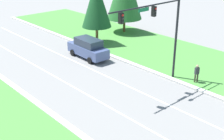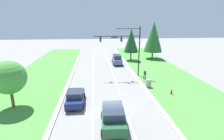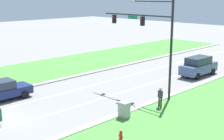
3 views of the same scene
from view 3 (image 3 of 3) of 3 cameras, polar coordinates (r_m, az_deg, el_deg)
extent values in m
cube|color=white|center=(22.35, -19.74, -10.26)|extent=(0.14, 81.00, 0.01)
cylinder|color=black|center=(26.05, 10.74, 3.48)|extent=(0.20, 0.20, 8.55)
cylinder|color=black|center=(28.09, 4.40, 10.01)|extent=(7.74, 0.12, 0.12)
cube|color=#147042|center=(28.36, 3.79, 9.61)|extent=(1.10, 0.04, 0.28)
cylinder|color=black|center=(26.94, 7.31, 12.34)|extent=(4.26, 0.09, 0.09)
ellipsoid|color=gray|center=(28.30, 3.84, 12.37)|extent=(0.56, 0.28, 0.20)
cube|color=black|center=(27.63, 5.61, 8.89)|extent=(0.28, 0.32, 0.80)
sphere|color=red|center=(27.48, 5.39, 9.35)|extent=(0.16, 0.16, 0.16)
sphere|color=#2D2D2D|center=(27.50, 5.38, 8.87)|extent=(0.16, 0.16, 0.16)
sphere|color=#2D2D2D|center=(27.52, 5.37, 8.39)|extent=(0.16, 0.16, 0.16)
cube|color=black|center=(29.97, 0.42, 9.31)|extent=(0.28, 0.32, 0.80)
sphere|color=red|center=(29.83, 0.19, 9.74)|extent=(0.16, 0.16, 0.16)
sphere|color=#2D2D2D|center=(29.85, 0.19, 9.29)|extent=(0.16, 0.16, 0.16)
sphere|color=#2D2D2D|center=(29.87, 0.19, 8.85)|extent=(0.16, 0.16, 0.16)
cube|color=#475684|center=(35.80, 15.54, 0.32)|extent=(1.96, 5.10, 1.00)
cube|color=#283342|center=(35.51, 15.53, 1.70)|extent=(1.73, 3.07, 0.79)
cylinder|color=black|center=(36.82, 17.96, -0.29)|extent=(0.26, 0.70, 0.69)
cylinder|color=black|center=(37.68, 15.57, 0.19)|extent=(0.26, 0.70, 0.69)
cylinder|color=black|center=(34.16, 15.41, -1.16)|extent=(0.26, 0.70, 0.69)
cylinder|color=black|center=(35.09, 12.90, -0.62)|extent=(0.26, 0.70, 0.69)
cube|color=navy|center=(28.14, -19.06, -3.81)|extent=(1.89, 4.48, 0.70)
cube|color=#283342|center=(27.84, -19.66, -2.56)|extent=(1.69, 2.02, 0.69)
cylinder|color=black|center=(28.04, -15.64, -4.37)|extent=(0.24, 0.68, 0.68)
cylinder|color=black|center=(29.60, -17.37, -3.55)|extent=(0.24, 0.68, 0.68)
cube|color=#9E9E99|center=(22.68, 2.24, -7.39)|extent=(0.70, 0.60, 1.24)
cylinder|color=#42382D|center=(25.15, 8.60, -5.89)|extent=(0.14, 0.14, 0.84)
cylinder|color=#42382D|center=(24.95, 8.95, -6.06)|extent=(0.14, 0.14, 0.84)
cube|color=#333338|center=(24.82, 8.83, -4.41)|extent=(0.43, 0.32, 0.60)
sphere|color=tan|center=(24.69, 8.87, -3.44)|extent=(0.22, 0.22, 0.22)
cylinder|color=red|center=(19.50, 1.62, -12.12)|extent=(0.20, 0.20, 0.55)
sphere|color=red|center=(19.36, 1.63, -11.23)|extent=(0.18, 0.18, 0.18)
cylinder|color=red|center=(19.57, 1.36, -11.94)|extent=(0.10, 0.09, 0.09)
cylinder|color=red|center=(19.42, 1.88, -12.16)|extent=(0.10, 0.09, 0.09)
camera|label=1|loc=(36.47, -37.58, 15.36)|focal=50.00mm
camera|label=2|loc=(23.43, -65.14, 7.57)|focal=28.00mm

